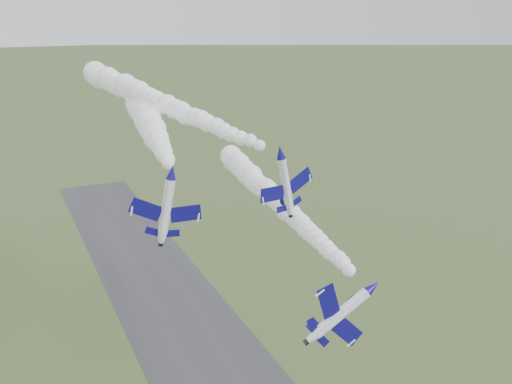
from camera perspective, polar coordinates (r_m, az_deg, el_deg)
runway at (r=110.59m, az=-3.94°, el=-17.85°), size 24.00×260.00×0.04m
jet_lead at (r=73.15m, az=11.67°, el=-9.30°), size 5.31×12.08×8.62m
smoke_trail_jet_lead at (r=97.84m, az=2.13°, el=-0.86°), size 6.18×55.76×4.56m
jet_pair_left at (r=77.93m, az=-8.40°, el=1.98°), size 9.88×11.83×3.32m
smoke_trail_jet_pair_left at (r=105.48m, az=-10.42°, el=6.40°), size 16.37×52.71×5.96m
jet_pair_right at (r=83.52m, az=2.49°, el=4.00°), size 9.85×11.85×3.41m
smoke_trail_jet_pair_right at (r=114.73m, az=-9.69°, el=8.92°), size 18.90×71.22×5.51m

